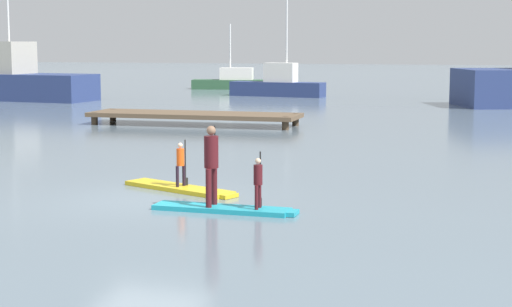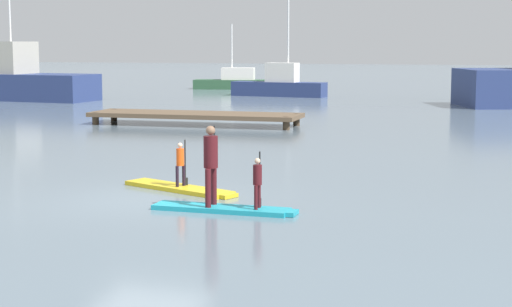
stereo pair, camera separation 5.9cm
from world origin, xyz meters
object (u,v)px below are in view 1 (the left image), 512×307
Objects in this scene: paddler_child_solo at (181,162)px; paddleboard_far at (225,209)px; paddler_adult at (211,160)px; fishing_boat_green_midground at (278,85)px; motor_boat_small_navy at (12,79)px; trawler_grey_distant at (233,81)px; paddleboard_near at (181,188)px; paddler_child_front at (258,180)px.

paddleboard_far is (1.74, -2.09, -0.63)m from paddler_child_solo.
paddler_adult is 0.26× the size of fishing_boat_green_midground.
trawler_grey_distant is at bearing 57.54° from motor_boat_small_navy.
fishing_boat_green_midground is at bearing -54.25° from trawler_grey_distant.
motor_boat_small_navy is (-21.14, 27.16, 1.22)m from paddleboard_near.
paddler_child_solo is at bearing -74.56° from trawler_grey_distant.
motor_boat_small_navy is at bearing -122.46° from trawler_grey_distant.
paddleboard_far is 0.51× the size of trawler_grey_distant.
paddler_child_front is (2.45, -2.09, 0.00)m from paddler_child_solo.
paddleboard_near is at bearing 125.24° from paddler_adult.
paddleboard_far is 1.05m from paddler_adult.
paddler_child_front is (2.46, -2.08, 0.63)m from paddleboard_near.
paddler_child_front is at bearing -1.11° from paddler_adult.
fishing_boat_green_midground is 9.18m from trawler_grey_distant.
paddleboard_far is 37.15m from motor_boat_small_navy.
paddler_adult is at bearing -55.05° from paddler_child_solo.
paddler_child_front reaches higher than paddleboard_near.
paddler_child_front is 0.18× the size of fishing_boat_green_midground.
fishing_boat_green_midground is at bearing 26.78° from motor_boat_small_navy.
fishing_boat_green_midground reaches higher than paddler_child_front.
paddler_child_solo is 35.22m from fishing_boat_green_midground.
paddler_child_solo is 3.23m from paddler_child_front.
motor_boat_small_navy is at bearing 128.05° from paddleboard_far.
paddler_child_front is 46.39m from trawler_grey_distant.
paddleboard_near is at bearing 130.06° from paddleboard_far.
motor_boat_small_navy is at bearing 127.91° from paddler_child_solo.
fishing_boat_green_midground is 16.68m from motor_boat_small_navy.
paddleboard_far is (1.75, -2.08, 0.00)m from paddleboard_near.
paddler_child_front is 37.58m from motor_boat_small_navy.
motor_boat_small_navy is at bearing 128.90° from paddler_child_front.
motor_boat_small_navy is 1.71× the size of trawler_grey_distant.
paddler_child_solo is 0.36× the size of paddleboard_far.
trawler_grey_distant reaches higher than paddler_child_front.
paddler_child_front is at bearing -0.46° from paddleboard_far.
paddler_child_front is 0.11× the size of motor_boat_small_navy.
paddleboard_near is 2.71m from paddleboard_far.
paddleboard_far is 37.61m from fishing_boat_green_midground.
paddleboard_near is 0.53× the size of trawler_grey_distant.
paddler_adult is (-0.29, 0.01, 1.01)m from paddleboard_far.
paddleboard_far is at bearing -50.21° from paddler_child_solo.
paddler_child_solo is 2.56m from paddler_adult.
trawler_grey_distant is (-5.37, 7.45, -0.16)m from fishing_boat_green_midground.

